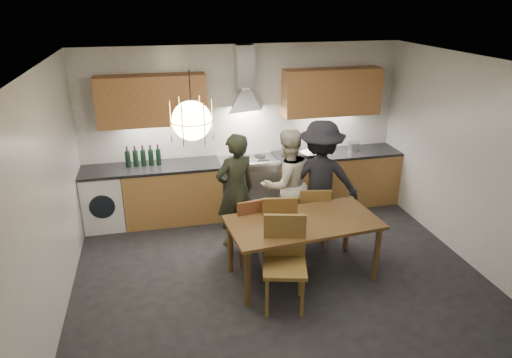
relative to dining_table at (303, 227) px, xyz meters
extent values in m
plane|color=black|center=(-0.28, -0.03, -0.67)|extent=(5.00, 5.00, 0.00)
cube|color=white|center=(-0.28, 2.22, 0.63)|extent=(5.00, 0.02, 2.60)
cube|color=white|center=(-0.28, -2.28, 0.63)|extent=(5.00, 0.02, 2.60)
cube|color=white|center=(-2.78, -0.03, 0.63)|extent=(0.02, 4.50, 2.60)
cube|color=white|center=(2.22, -0.03, 0.63)|extent=(0.02, 4.50, 2.60)
cube|color=silver|center=(-0.28, -0.03, 1.93)|extent=(5.00, 4.50, 0.02)
cube|color=tan|center=(-1.45, 1.92, -0.24)|extent=(1.45, 0.60, 0.86)
cube|color=tan|center=(1.20, 1.92, -0.24)|extent=(2.05, 0.60, 0.86)
cube|color=white|center=(-2.48, 1.92, -0.25)|extent=(0.58, 0.58, 0.85)
cube|color=black|center=(-1.75, 1.92, 0.21)|extent=(2.05, 0.62, 0.04)
cube|color=black|center=(1.20, 1.92, 0.21)|extent=(2.05, 0.62, 0.04)
cube|color=silver|center=(-0.28, 1.92, -0.27)|extent=(0.90, 0.60, 0.80)
cube|color=black|center=(-0.28, 1.64, -0.29)|extent=(0.78, 0.02, 0.42)
cube|color=slate|center=(-0.28, 1.92, 0.17)|extent=(0.90, 0.60, 0.08)
cube|color=silver|center=(-0.28, 1.66, 0.23)|extent=(0.90, 0.08, 0.04)
cube|color=#B77D46|center=(-1.65, 2.05, 1.19)|extent=(1.55, 0.35, 0.72)
cube|color=#B77D46|center=(1.10, 2.05, 1.19)|extent=(1.55, 0.35, 0.72)
cube|color=silver|center=(-0.28, 2.09, 1.62)|extent=(0.26, 0.22, 0.62)
cylinder|color=black|center=(-1.28, -0.13, 1.68)|extent=(0.01, 0.01, 0.50)
sphere|color=#FFE0A5|center=(-1.28, -0.13, 1.43)|extent=(0.40, 0.40, 0.40)
torus|color=gold|center=(-1.28, -0.13, 1.43)|extent=(0.43, 0.43, 0.01)
cube|color=brown|center=(0.00, 0.00, 0.07)|extent=(1.88, 1.06, 0.04)
cylinder|color=brown|center=(-0.78, -0.44, -0.31)|extent=(0.07, 0.07, 0.72)
cylinder|color=brown|center=(-0.85, 0.29, -0.31)|extent=(0.07, 0.07, 0.72)
cylinder|color=brown|center=(0.85, -0.29, -0.31)|extent=(0.07, 0.07, 0.72)
cylinder|color=brown|center=(0.78, 0.44, -0.31)|extent=(0.07, 0.07, 0.72)
cube|color=brown|center=(-0.57, 0.52, -0.22)|extent=(0.48, 0.48, 0.04)
cube|color=brown|center=(-0.54, 0.34, 0.03)|extent=(0.42, 0.10, 0.46)
cylinder|color=brown|center=(-0.43, 0.72, -0.46)|extent=(0.04, 0.04, 0.43)
cylinder|color=brown|center=(-0.37, 0.38, -0.46)|extent=(0.04, 0.04, 0.43)
cylinder|color=brown|center=(-0.76, 0.66, -0.46)|extent=(0.04, 0.04, 0.43)
cylinder|color=brown|center=(-0.71, 0.33, -0.46)|extent=(0.04, 0.04, 0.43)
cube|color=brown|center=(-0.20, 0.44, -0.20)|extent=(0.50, 0.50, 0.04)
cube|color=brown|center=(-0.23, 0.25, 0.06)|extent=(0.44, 0.11, 0.48)
cylinder|color=brown|center=(0.01, 0.59, -0.45)|extent=(0.04, 0.04, 0.45)
cylinder|color=brown|center=(-0.05, 0.24, -0.45)|extent=(0.04, 0.04, 0.45)
cylinder|color=brown|center=(-0.34, 0.65, -0.45)|extent=(0.04, 0.04, 0.45)
cylinder|color=brown|center=(-0.40, 0.29, -0.45)|extent=(0.04, 0.04, 0.45)
cube|color=brown|center=(0.37, 0.68, -0.23)|extent=(0.48, 0.48, 0.04)
cube|color=brown|center=(0.33, 0.50, 0.01)|extent=(0.41, 0.12, 0.45)
cylinder|color=brown|center=(0.56, 0.81, -0.46)|extent=(0.04, 0.04, 0.42)
cylinder|color=brown|center=(0.50, 0.49, -0.46)|extent=(0.04, 0.04, 0.42)
cylinder|color=brown|center=(0.24, 0.88, -0.46)|extent=(0.04, 0.04, 0.42)
cylinder|color=brown|center=(0.17, 0.55, -0.46)|extent=(0.04, 0.04, 0.42)
cube|color=brown|center=(-0.38, -0.54, -0.17)|extent=(0.57, 0.57, 0.04)
cube|color=brown|center=(-0.33, -0.33, 0.11)|extent=(0.47, 0.16, 0.52)
cylinder|color=brown|center=(-0.62, -0.68, -0.43)|extent=(0.04, 0.04, 0.48)
cylinder|color=brown|center=(-0.52, -0.31, -0.43)|extent=(0.04, 0.04, 0.48)
cylinder|color=brown|center=(-0.25, -0.77, -0.43)|extent=(0.04, 0.04, 0.48)
cylinder|color=brown|center=(-0.15, -0.40, -0.43)|extent=(0.04, 0.04, 0.48)
imported|color=black|center=(-0.65, 0.95, 0.14)|extent=(0.68, 0.56, 1.62)
imported|color=beige|center=(0.09, 1.04, 0.13)|extent=(0.91, 0.79, 1.60)
imported|color=black|center=(0.54, 0.92, 0.19)|extent=(1.23, 0.88, 1.72)
imported|color=silver|center=(0.70, 1.83, 0.27)|extent=(0.38, 0.38, 0.07)
cylinder|color=silver|center=(1.49, 1.95, 0.29)|extent=(0.21, 0.21, 0.13)
camera|label=1|loc=(-1.64, -4.61, 2.60)|focal=32.00mm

